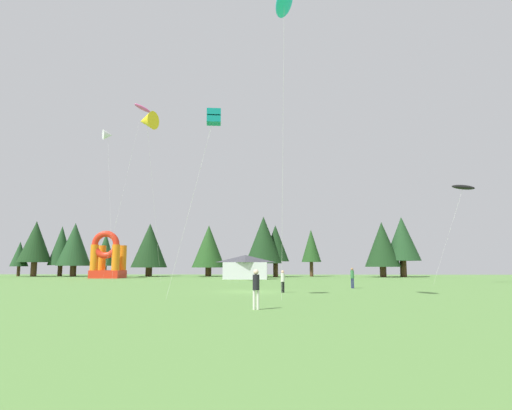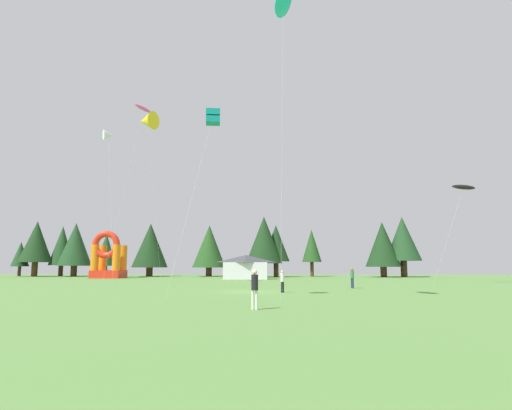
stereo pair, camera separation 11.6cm
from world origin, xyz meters
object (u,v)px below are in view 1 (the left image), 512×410
(kite_black_parafoil, at_px, (463,187))
(person_midfield, at_px, (256,286))
(kite_white_delta, at_px, (108,135))
(inflatable_yellow_castle, at_px, (108,260))
(kite_teal_box, at_px, (214,117))
(kite_cyan_parafoil, at_px, (284,3))
(kite_pink_parafoil, at_px, (143,108))
(festival_tent, at_px, (245,267))
(person_near_camera, at_px, (283,279))
(kite_yellow_delta, at_px, (147,121))
(person_far_side, at_px, (352,276))

(kite_black_parafoil, bearing_deg, person_midfield, -128.22)
(kite_white_delta, distance_m, inflatable_yellow_castle, 19.58)
(kite_white_delta, distance_m, kite_teal_box, 38.90)
(kite_cyan_parafoil, height_order, kite_black_parafoil, kite_cyan_parafoil)
(kite_pink_parafoil, xyz_separation_m, kite_white_delta, (-4.43, -1.29, -4.32))
(kite_teal_box, height_order, festival_tent, kite_teal_box)
(kite_white_delta, bearing_deg, kite_pink_parafoil, 16.25)
(kite_white_delta, relative_size, festival_tent, 3.36)
(kite_cyan_parafoil, distance_m, person_near_camera, 18.71)
(kite_pink_parafoil, xyz_separation_m, person_near_camera, (19.48, -27.15, -23.57))
(kite_teal_box, xyz_separation_m, person_midfield, (2.89, -5.91, -10.19))
(kite_yellow_delta, height_order, person_far_side, kite_yellow_delta)
(kite_black_parafoil, bearing_deg, person_near_camera, -143.10)
(festival_tent, bearing_deg, kite_cyan_parafoil, -83.41)
(person_near_camera, bearing_deg, festival_tent, -117.13)
(kite_cyan_parafoil, height_order, kite_white_delta, kite_white_delta)
(person_midfield, bearing_deg, inflatable_yellow_castle, -63.79)
(kite_teal_box, height_order, kite_yellow_delta, kite_yellow_delta)
(person_midfield, bearing_deg, kite_yellow_delta, -65.45)
(person_midfield, relative_size, person_near_camera, 1.12)
(kite_black_parafoil, distance_m, inflatable_yellow_castle, 51.05)
(kite_cyan_parafoil, relative_size, inflatable_yellow_castle, 2.41)
(kite_teal_box, distance_m, inflatable_yellow_castle, 47.25)
(kite_teal_box, bearing_deg, inflatable_yellow_castle, 118.15)
(kite_pink_parafoil, bearing_deg, person_far_side, -39.11)
(kite_black_parafoil, distance_m, person_midfield, 36.58)
(kite_teal_box, distance_m, kite_yellow_delta, 25.52)
(kite_pink_parafoil, bearing_deg, person_near_camera, -54.34)
(kite_cyan_parafoil, xyz_separation_m, kite_black_parafoil, (20.36, 24.92, -6.48))
(kite_pink_parafoil, height_order, kite_yellow_delta, kite_pink_parafoil)
(kite_pink_parafoil, relative_size, inflatable_yellow_castle, 3.48)
(person_far_side, bearing_deg, person_near_camera, 94.99)
(kite_cyan_parafoil, bearing_deg, festival_tent, 96.59)
(kite_yellow_delta, relative_size, person_far_side, 11.02)
(kite_cyan_parafoil, height_order, kite_yellow_delta, kite_yellow_delta)
(person_near_camera, xyz_separation_m, inflatable_yellow_castle, (-26.35, 34.39, 1.79))
(person_near_camera, bearing_deg, kite_white_delta, -83.04)
(kite_teal_box, bearing_deg, kite_cyan_parafoil, -34.72)
(kite_cyan_parafoil, relative_size, kite_teal_box, 1.49)
(kite_pink_parafoil, relative_size, kite_yellow_delta, 1.28)
(kite_pink_parafoil, xyz_separation_m, person_midfield, (17.95, -39.65, -23.45))
(kite_yellow_delta, height_order, person_near_camera, kite_yellow_delta)
(kite_white_delta, bearing_deg, kite_cyan_parafoil, -56.06)
(kite_black_parafoil, bearing_deg, kite_pink_parafoil, 163.39)
(kite_teal_box, xyz_separation_m, festival_tent, (-0.24, 37.21, -9.55))
(kite_white_delta, xyz_separation_m, kite_yellow_delta, (8.66, -10.52, -1.63))
(kite_pink_parafoil, distance_m, festival_tent, 27.43)
(person_far_side, height_order, festival_tent, festival_tent)
(kite_cyan_parafoil, bearing_deg, inflatable_yellow_castle, 120.88)
(kite_white_delta, distance_m, festival_tent, 27.11)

